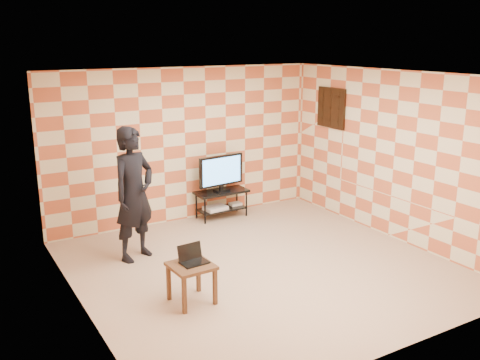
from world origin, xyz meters
name	(u,v)px	position (x,y,z in m)	size (l,w,h in m)	color
floor	(261,267)	(0.00, 0.00, 0.00)	(5.00, 5.00, 0.00)	tan
wall_back	(185,145)	(0.00, 2.50, 1.35)	(5.00, 0.02, 2.70)	beige
wall_front	(401,230)	(0.00, -2.50, 1.35)	(5.00, 0.02, 2.70)	beige
wall_left	(77,203)	(-2.50, 0.00, 1.35)	(0.02, 5.00, 2.70)	beige
wall_right	(394,156)	(2.50, 0.00, 1.35)	(0.02, 5.00, 2.70)	beige
ceiling	(263,75)	(0.00, 0.00, 2.70)	(5.00, 5.00, 0.02)	white
wall_art	(331,108)	(2.47, 1.55, 1.95)	(0.04, 0.72, 0.72)	black
tv_stand	(221,198)	(0.57, 2.23, 0.37)	(0.96, 0.43, 0.50)	black
tv	(221,171)	(0.57, 2.23, 0.86)	(0.90, 0.20, 0.65)	black
dvd_player	(215,208)	(0.42, 2.20, 0.21)	(0.40, 0.28, 0.07)	silver
game_console	(235,204)	(0.87, 2.26, 0.20)	(0.22, 0.16, 0.05)	silver
side_table	(191,271)	(-1.30, -0.44, 0.41)	(0.52, 0.52, 0.50)	#3A2616
laptop	(193,258)	(-1.26, -0.39, 0.55)	(0.34, 0.28, 0.22)	black
person	(134,194)	(-1.41, 1.24, 0.98)	(0.72, 0.47, 1.97)	black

